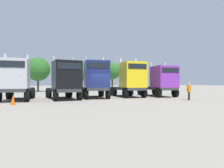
# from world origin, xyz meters

# --- Properties ---
(ground) EXTENTS (200.00, 200.00, 0.00)m
(ground) POSITION_xyz_m (0.00, 0.00, 0.00)
(ground) COLOR gray
(semi_truck_silver) EXTENTS (2.92, 6.29, 4.29)m
(semi_truck_silver) POSITION_xyz_m (-8.01, 0.89, 1.91)
(semi_truck_silver) COLOR #333338
(semi_truck_silver) RESTS_ON ground
(semi_truck_black) EXTENTS (3.19, 6.32, 4.27)m
(semi_truck_black) POSITION_xyz_m (-3.64, 0.75, 1.91)
(semi_truck_black) COLOR #333338
(semi_truck_black) RESTS_ON ground
(semi_truck_navy) EXTENTS (3.14, 6.12, 4.46)m
(semi_truck_navy) POSITION_xyz_m (-0.41, 1.49, 2.01)
(semi_truck_navy) COLOR #333338
(semi_truck_navy) RESTS_ON ground
(semi_truck_yellow) EXTENTS (2.71, 6.14, 4.51)m
(semi_truck_yellow) POSITION_xyz_m (3.79, 1.77, 2.03)
(semi_truck_yellow) COLOR #333338
(semi_truck_yellow) RESTS_ON ground
(semi_truck_purple) EXTENTS (2.81, 6.13, 4.16)m
(semi_truck_purple) POSITION_xyz_m (7.56, 1.35, 1.88)
(semi_truck_purple) COLOR #333338
(semi_truck_purple) RESTS_ON ground
(visitor_in_hivis) EXTENTS (0.56, 0.56, 1.63)m
(visitor_in_hivis) POSITION_xyz_m (7.36, -3.57, 0.94)
(visitor_in_hivis) COLOR black
(visitor_in_hivis) RESTS_ON ground
(traffic_cone_near) EXTENTS (0.36, 0.36, 0.74)m
(traffic_cone_near) POSITION_xyz_m (-7.78, -2.66, 0.37)
(traffic_cone_near) COLOR #F2590C
(traffic_cone_near) RESTS_ON ground
(oak_far_left) EXTENTS (4.33, 4.33, 6.29)m
(oak_far_left) POSITION_xyz_m (-6.44, 19.92, 4.12)
(oak_far_left) COLOR #4C3823
(oak_far_left) RESTS_ON ground
(oak_far_centre) EXTENTS (3.76, 3.76, 5.58)m
(oak_far_centre) POSITION_xyz_m (0.68, 18.22, 3.69)
(oak_far_centre) COLOR #4C3823
(oak_far_centre) RESTS_ON ground
(oak_far_right) EXTENTS (3.70, 3.70, 6.08)m
(oak_far_right) POSITION_xyz_m (8.69, 22.03, 4.21)
(oak_far_right) COLOR #4C3823
(oak_far_right) RESTS_ON ground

